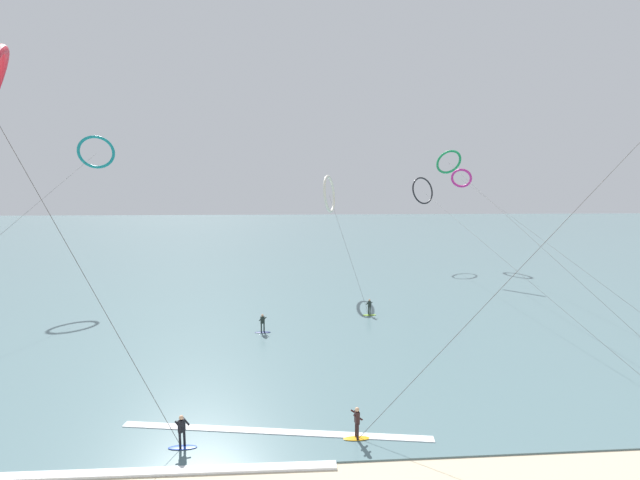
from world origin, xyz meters
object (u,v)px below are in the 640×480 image
(surfer_navy, at_px, (263,325))
(kite_emerald, at_px, (449,162))
(kite_charcoal, at_px, (423,191))
(kite_magenta, at_px, (462,178))
(surfer_lime, at_px, (369,308))
(kite_teal, at_px, (96,152))
(surfer_cobalt, at_px, (182,434))
(kite_ivory, at_px, (329,194))
(surfer_amber, at_px, (357,425))

(surfer_navy, height_order, kite_emerald, kite_emerald)
(kite_charcoal, xyz_separation_m, kite_magenta, (7.57, 1.90, 2.19))
(surfer_lime, xyz_separation_m, kite_teal, (-32.27, 13.72, 16.65))
(surfer_lime, relative_size, kite_emerald, 0.04)
(kite_charcoal, bearing_deg, kite_teal, 170.17)
(surfer_cobalt, xyz_separation_m, kite_emerald, (29.67, 42.82, 16.32))
(surfer_navy, distance_m, kite_charcoal, 43.08)
(surfer_navy, bearing_deg, kite_charcoal, 16.48)
(surfer_navy, distance_m, kite_ivory, 22.10)
(surfer_cobalt, relative_size, kite_ivory, 0.11)
(kite_teal, distance_m, kite_charcoal, 49.44)
(surfer_cobalt, distance_m, kite_ivory, 36.56)
(surfer_lime, distance_m, kite_ivory, 17.62)
(surfer_navy, height_order, surfer_cobalt, same)
(kite_charcoal, height_order, kite_ivory, kite_charcoal)
(surfer_lime, relative_size, kite_magenta, 0.03)
(surfer_amber, bearing_deg, surfer_navy, -167.70)
(kite_ivory, height_order, kite_emerald, kite_emerald)
(kite_charcoal, distance_m, kite_ivory, 23.50)
(surfer_navy, distance_m, kite_magenta, 49.78)
(kite_ivory, bearing_deg, kite_teal, 108.81)
(kite_emerald, bearing_deg, surfer_cobalt, -77.54)
(kite_magenta, relative_size, kite_emerald, 1.07)
(surfer_amber, distance_m, kite_charcoal, 53.61)
(surfer_amber, relative_size, kite_ivory, 0.11)
(kite_magenta, xyz_separation_m, kite_ivory, (-25.11, -17.53, -2.64))
(surfer_lime, height_order, kite_charcoal, kite_charcoal)
(kite_charcoal, bearing_deg, surfer_cobalt, -147.12)
(surfer_lime, distance_m, kite_emerald, 32.51)
(surfer_navy, relative_size, kite_charcoal, 0.03)
(surfer_amber, height_order, kite_charcoal, kite_charcoal)
(surfer_amber, distance_m, surfer_cobalt, 8.64)
(surfer_amber, xyz_separation_m, surfer_cobalt, (-8.64, -0.15, 0.00))
(kite_magenta, bearing_deg, kite_emerald, 88.22)
(kite_teal, height_order, kite_ivory, kite_teal)
(surfer_cobalt, xyz_separation_m, kite_teal, (-19.19, 33.85, 16.65))
(kite_teal, bearing_deg, surfer_lime, -49.02)
(surfer_amber, xyz_separation_m, kite_charcoal, (19.05, 48.69, 11.87))
(kite_teal, relative_size, kite_charcoal, 0.73)
(surfer_cobalt, distance_m, kite_emerald, 54.59)
(surfer_navy, relative_size, kite_emerald, 0.04)
(surfer_navy, relative_size, surfer_cobalt, 1.00)
(surfer_amber, bearing_deg, kite_charcoal, 150.11)
(kite_ivory, xyz_separation_m, kite_emerald, (19.54, 9.60, 4.90))
(surfer_lime, height_order, kite_emerald, kite_emerald)
(surfer_lime, relative_size, kite_charcoal, 0.03)
(surfer_amber, xyz_separation_m, kite_teal, (-27.83, 33.69, 16.65))
(kite_magenta, bearing_deg, kite_ivory, 68.25)
(surfer_amber, relative_size, surfer_cobalt, 1.00)
(surfer_cobalt, height_order, kite_magenta, kite_magenta)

